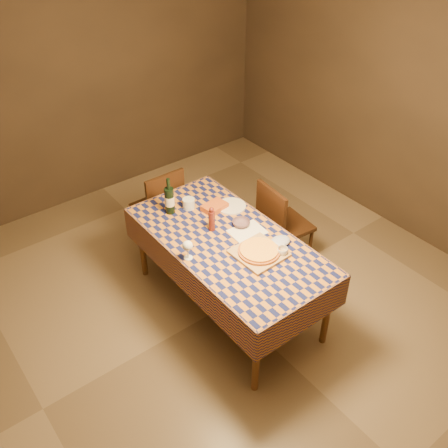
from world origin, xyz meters
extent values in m
plane|color=brown|center=(0.00, 0.00, 0.00)|extent=(5.00, 5.00, 0.00)
cube|color=#34271D|center=(0.00, 2.50, 1.35)|extent=(4.50, 0.10, 2.70)
cube|color=#34271D|center=(2.25, 0.00, 1.35)|extent=(0.10, 5.00, 2.70)
cylinder|color=brown|center=(-0.38, -0.83, 0.38)|extent=(0.06, 0.06, 0.75)
cylinder|color=brown|center=(0.38, -0.83, 0.38)|extent=(0.06, 0.06, 0.75)
cylinder|color=brown|center=(-0.38, 0.83, 0.38)|extent=(0.06, 0.06, 0.75)
cylinder|color=brown|center=(0.38, 0.83, 0.38)|extent=(0.06, 0.06, 0.75)
cube|color=brown|center=(0.00, 0.00, 0.74)|extent=(0.90, 1.80, 0.03)
cube|color=brown|center=(0.00, 0.00, 0.76)|extent=(0.92, 1.82, 0.02)
cube|color=brown|center=(0.00, -0.92, 0.62)|extent=(0.94, 0.01, 0.30)
cube|color=brown|center=(0.00, 0.92, 0.62)|extent=(0.94, 0.01, 0.30)
cube|color=brown|center=(-0.47, 0.00, 0.62)|extent=(0.01, 1.84, 0.30)
cube|color=brown|center=(0.47, 0.00, 0.62)|extent=(0.01, 1.84, 0.30)
cube|color=tan|center=(0.08, -0.30, 0.78)|extent=(0.38, 0.38, 0.02)
cylinder|color=#A7541B|center=(0.08, -0.30, 0.80)|extent=(0.40, 0.40, 0.02)
cylinder|color=orange|center=(0.08, -0.30, 0.82)|extent=(0.36, 0.36, 0.01)
cylinder|color=#4E1812|center=(-0.03, 0.19, 0.86)|extent=(0.07, 0.07, 0.19)
sphere|color=#4E1812|center=(-0.03, 0.19, 0.98)|extent=(0.04, 0.04, 0.04)
imported|color=#5D434E|center=(0.21, 0.08, 0.79)|extent=(0.20, 0.20, 0.05)
cylinder|color=white|center=(-0.39, 0.00, 0.77)|extent=(0.08, 0.08, 0.01)
cylinder|color=white|center=(-0.39, 0.00, 0.81)|extent=(0.01, 0.01, 0.08)
sphere|color=white|center=(-0.39, 0.00, 0.90)|extent=(0.08, 0.08, 0.08)
ellipsoid|color=#430908|center=(-0.39, 0.00, 0.89)|extent=(0.05, 0.05, 0.03)
cylinder|color=black|center=(-0.16, 0.62, 0.89)|extent=(0.11, 0.11, 0.25)
cylinder|color=black|center=(-0.16, 0.62, 1.07)|extent=(0.04, 0.04, 0.10)
cylinder|color=beige|center=(-0.16, 0.62, 0.89)|extent=(0.11, 0.11, 0.09)
cylinder|color=silver|center=(0.01, 0.58, 0.82)|extent=(0.15, 0.15, 0.09)
cube|color=#B54D17|center=(0.17, 0.41, 0.80)|extent=(0.23, 0.18, 0.05)
cylinder|color=silver|center=(0.32, 0.35, 0.78)|extent=(0.35, 0.35, 0.02)
imported|color=white|center=(0.22, -0.42, 0.81)|extent=(0.11, 0.11, 0.07)
cube|color=white|center=(0.20, -0.02, 0.77)|extent=(0.31, 0.24, 0.00)
ellipsoid|color=#9EA8CB|center=(0.30, -0.31, 0.80)|extent=(0.22, 0.19, 0.05)
cube|color=black|center=(0.00, 1.16, 0.45)|extent=(0.42, 0.42, 0.04)
cube|color=black|center=(0.00, 0.96, 0.70)|extent=(0.42, 0.04, 0.46)
cylinder|color=black|center=(0.18, 1.34, 0.21)|extent=(0.04, 0.04, 0.43)
cylinder|color=black|center=(-0.18, 1.34, 0.21)|extent=(0.04, 0.04, 0.43)
cylinder|color=black|center=(0.18, 0.98, 0.21)|extent=(0.04, 0.04, 0.43)
cylinder|color=black|center=(-0.18, 0.98, 0.21)|extent=(0.04, 0.04, 0.43)
cube|color=black|center=(0.83, 0.14, 0.45)|extent=(0.46, 0.46, 0.04)
cube|color=black|center=(0.63, 0.16, 0.70)|extent=(0.07, 0.42, 0.46)
cylinder|color=black|center=(0.99, -0.05, 0.21)|extent=(0.04, 0.04, 0.43)
cylinder|color=black|center=(1.03, 0.30, 0.21)|extent=(0.04, 0.04, 0.43)
cylinder|color=black|center=(0.63, -0.02, 0.21)|extent=(0.04, 0.04, 0.43)
cylinder|color=black|center=(0.67, 0.34, 0.21)|extent=(0.04, 0.04, 0.43)
camera|label=1|loc=(-2.00, -2.54, 3.35)|focal=40.00mm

